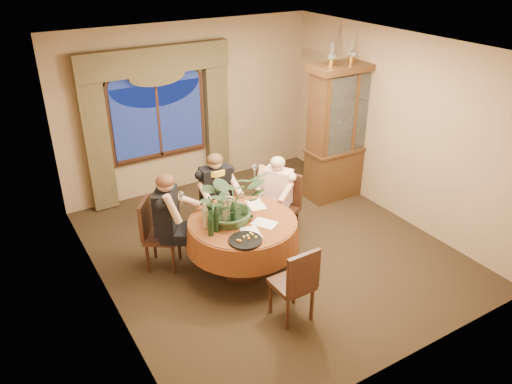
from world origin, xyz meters
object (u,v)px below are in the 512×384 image
chair_back_right (217,204)px  stoneware_vase (229,208)px  dining_table (243,245)px  person_pink (277,196)px  oil_lamp_right (371,49)px  wine_bottle_0 (216,219)px  person_back (167,223)px  person_scarf (216,196)px  oil_lamp_left (332,54)px  wine_bottle_4 (209,208)px  wine_bottle_3 (225,213)px  china_cabinet (345,132)px  chair_right (281,209)px  centerpiece_plant (230,177)px  chair_back (162,235)px  olive_bowl (247,218)px  oil_lamp_center (352,52)px  wine_bottle_5 (233,213)px  wine_bottle_2 (205,216)px  chair_front_left (292,282)px  wine_bottle_1 (211,223)px

chair_back_right → stoneware_vase: (-0.26, -0.85, 0.41)m
dining_table → person_pink: bearing=30.7°
oil_lamp_right → person_pink: oil_lamp_right is taller
stoneware_vase → wine_bottle_0: bearing=-143.8°
person_back → wine_bottle_0: size_ratio=4.14×
person_scarf → chair_back_right: bearing=-121.7°
oil_lamp_left → wine_bottle_4: bearing=-161.3°
stoneware_vase → wine_bottle_3: 0.20m
wine_bottle_0 → wine_bottle_3: 0.18m
china_cabinet → chair_back_right: (-2.40, -0.08, -0.64)m
chair_right → person_back: (-1.67, 0.14, 0.20)m
china_cabinet → centerpiece_plant: size_ratio=2.26×
chair_back_right → chair_back: same height
centerpiece_plant → olive_bowl: (0.16, -0.13, -0.56)m
wine_bottle_0 → wine_bottle_3: same height
oil_lamp_center → chair_back: oil_lamp_center is taller
china_cabinet → person_pink: bearing=-161.5°
dining_table → oil_lamp_right: (2.94, 1.08, 2.03)m
wine_bottle_0 → wine_bottle_5: same height
olive_bowl → wine_bottle_2: (-0.53, 0.09, 0.14)m
chair_front_left → dining_table: bearing=90.0°
wine_bottle_0 → wine_bottle_3: bearing=25.0°
wine_bottle_2 → wine_bottle_5: 0.34m
oil_lamp_center → person_scarf: 3.02m
person_pink → olive_bowl: person_pink is taller
wine_bottle_0 → wine_bottle_1: size_ratio=1.00×
chair_back_right → chair_front_left: 2.09m
stoneware_vase → centerpiece_plant: size_ratio=0.28×
chair_back → stoneware_vase: size_ratio=3.45×
oil_lamp_right → chair_right: (-2.07, -0.68, -1.92)m
centerpiece_plant → wine_bottle_4: size_ratio=2.99×
dining_table → olive_bowl: olive_bowl is taller
oil_lamp_center → person_pink: 2.51m
oil_lamp_right → person_back: (-3.74, -0.54, -1.72)m
chair_back → person_back: size_ratio=0.70×
oil_lamp_right → wine_bottle_1: oil_lamp_right is taller
wine_bottle_5 → chair_back: bearing=137.0°
olive_bowl → wine_bottle_3: size_ratio=0.48×
oil_lamp_center → wine_bottle_5: bearing=-157.6°
wine_bottle_2 → wine_bottle_4: (0.13, 0.15, 0.00)m
oil_lamp_center → centerpiece_plant: size_ratio=0.34×
oil_lamp_left → wine_bottle_0: bearing=-156.0°
china_cabinet → wine_bottle_2: china_cabinet is taller
olive_bowl → wine_bottle_5: (-0.21, -0.03, 0.14)m
oil_lamp_right → olive_bowl: oil_lamp_right is taller
dining_table → wine_bottle_0: bearing=-171.5°
stoneware_vase → wine_bottle_4: bearing=161.8°
chair_back_right → person_back: (-0.95, -0.46, 0.20)m
person_scarf → wine_bottle_3: bearing=75.7°
person_back → wine_bottle_2: bearing=69.7°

